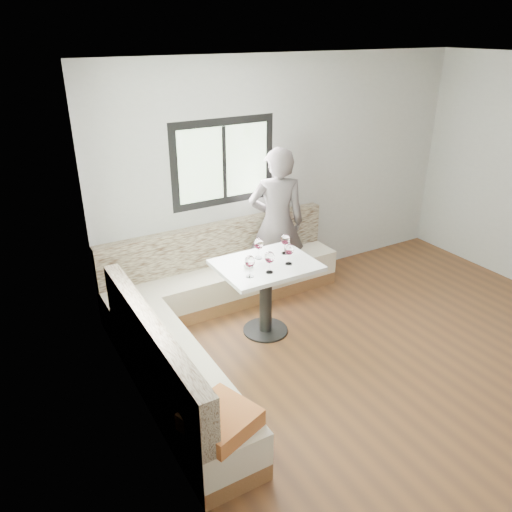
{
  "coord_description": "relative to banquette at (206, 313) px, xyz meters",
  "views": [
    {
      "loc": [
        -3.4,
        -2.54,
        3.07
      ],
      "look_at": [
        -1.03,
        1.54,
        0.89
      ],
      "focal_mm": 35.0,
      "sensor_mm": 36.0,
      "label": 1
    }
  ],
  "objects": [
    {
      "name": "wine_glass_e",
      "position": [
        0.93,
        -0.07,
        0.65
      ],
      "size": [
        0.1,
        0.1,
        0.23
      ],
      "color": "white",
      "rests_on": "table"
    },
    {
      "name": "wine_glass_a",
      "position": [
        0.33,
        -0.35,
        0.65
      ],
      "size": [
        0.1,
        0.1,
        0.23
      ],
      "color": "white",
      "rests_on": "table"
    },
    {
      "name": "table",
      "position": [
        0.63,
        -0.17,
        0.29
      ],
      "size": [
        1.01,
        0.79,
        0.83
      ],
      "rotation": [
        0.0,
        0.0,
        -0.0
      ],
      "color": "black",
      "rests_on": "ground"
    },
    {
      "name": "banquette",
      "position": [
        0.0,
        0.0,
        0.0
      ],
      "size": [
        2.93,
        2.84,
        0.95
      ],
      "color": "#96653C",
      "rests_on": "ground"
    },
    {
      "name": "olive_ramekin",
      "position": [
        0.43,
        -0.15,
        0.52
      ],
      "size": [
        0.1,
        0.1,
        0.04
      ],
      "color": "white",
      "rests_on": "table"
    },
    {
      "name": "wine_glass_b",
      "position": [
        0.55,
        -0.37,
        0.65
      ],
      "size": [
        0.1,
        0.1,
        0.23
      ],
      "color": "white",
      "rests_on": "table"
    },
    {
      "name": "person",
      "position": [
        1.21,
        0.54,
        0.59
      ],
      "size": [
        0.79,
        0.67,
        1.84
      ],
      "primitive_type": "imported",
      "rotation": [
        0.0,
        0.0,
        2.74
      ],
      "color": "#52494A",
      "rests_on": "ground"
    },
    {
      "name": "room",
      "position": [
        1.52,
        -1.53,
        1.08
      ],
      "size": [
        5.01,
        5.01,
        2.81
      ],
      "color": "brown",
      "rests_on": "ground"
    },
    {
      "name": "wine_glass_c",
      "position": [
        0.82,
        -0.3,
        0.65
      ],
      "size": [
        0.1,
        0.1,
        0.23
      ],
      "color": "white",
      "rests_on": "table"
    },
    {
      "name": "wine_glass_d",
      "position": [
        0.63,
        -0.02,
        0.65
      ],
      "size": [
        0.1,
        0.1,
        0.23
      ],
      "color": "white",
      "rests_on": "table"
    }
  ]
}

